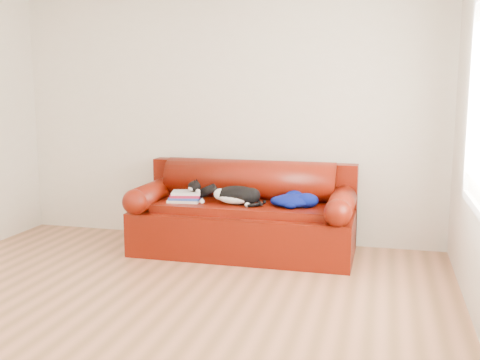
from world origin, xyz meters
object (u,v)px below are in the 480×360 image
object	(u,v)px
book_stack	(186,197)
cat	(237,196)
sofa_base	(244,229)
blanket	(293,200)

from	to	relation	value
book_stack	cat	distance (m)	0.51
sofa_base	cat	xyz separation A→B (m)	(-0.04, -0.12, 0.35)
blanket	book_stack	bearing A→B (deg)	-177.66
cat	blanket	distance (m)	0.53
book_stack	cat	xyz separation A→B (m)	(0.51, -0.01, 0.04)
sofa_base	book_stack	size ratio (longest dim) A/B	6.53
sofa_base	blanket	size ratio (longest dim) A/B	4.06
sofa_base	blanket	xyz separation A→B (m)	(0.49, -0.06, 0.32)
book_stack	blanket	bearing A→B (deg)	2.34
sofa_base	book_stack	world-z (taller)	book_stack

